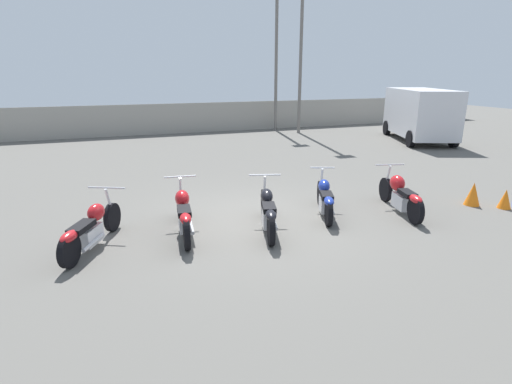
{
  "coord_description": "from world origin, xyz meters",
  "views": [
    {
      "loc": [
        -2.73,
        -7.46,
        3.01
      ],
      "look_at": [
        0.0,
        -0.1,
        0.65
      ],
      "focal_mm": 28.0,
      "sensor_mm": 36.0,
      "label": 1
    }
  ],
  "objects_px": {
    "motorcycle_slot_4": "(401,195)",
    "parked_van": "(420,113)",
    "traffic_cone_far": "(473,194)",
    "motorcycle_slot_1": "(184,213)",
    "motorcycle_slot_3": "(325,198)",
    "traffic_cone_near": "(505,199)",
    "light_pole_left": "(302,23)",
    "light_pole_right": "(276,47)",
    "motorcycle_slot_2": "(268,211)",
    "motorcycle_slot_0": "(91,228)"
  },
  "relations": [
    {
      "from": "motorcycle_slot_3",
      "to": "parked_van",
      "type": "bearing_deg",
      "value": 61.48
    },
    {
      "from": "motorcycle_slot_2",
      "to": "motorcycle_slot_3",
      "type": "bearing_deg",
      "value": 31.49
    },
    {
      "from": "motorcycle_slot_3",
      "to": "traffic_cone_near",
      "type": "bearing_deg",
      "value": 8.09
    },
    {
      "from": "motorcycle_slot_1",
      "to": "light_pole_right",
      "type": "bearing_deg",
      "value": 66.99
    },
    {
      "from": "light_pole_left",
      "to": "motorcycle_slot_1",
      "type": "distance_m",
      "value": 14.85
    },
    {
      "from": "motorcycle_slot_0",
      "to": "motorcycle_slot_2",
      "type": "relative_size",
      "value": 0.97
    },
    {
      "from": "light_pole_right",
      "to": "parked_van",
      "type": "height_order",
      "value": "light_pole_right"
    },
    {
      "from": "motorcycle_slot_4",
      "to": "light_pole_left",
      "type": "bearing_deg",
      "value": 89.38
    },
    {
      "from": "motorcycle_slot_0",
      "to": "motorcycle_slot_1",
      "type": "relative_size",
      "value": 0.91
    },
    {
      "from": "light_pole_right",
      "to": "motorcycle_slot_4",
      "type": "xyz_separation_m",
      "value": [
        -2.57,
        -13.17,
        -3.86
      ]
    },
    {
      "from": "traffic_cone_far",
      "to": "motorcycle_slot_1",
      "type": "bearing_deg",
      "value": 174.82
    },
    {
      "from": "light_pole_left",
      "to": "motorcycle_slot_3",
      "type": "distance_m",
      "value": 13.44
    },
    {
      "from": "motorcycle_slot_0",
      "to": "traffic_cone_far",
      "type": "distance_m",
      "value": 8.36
    },
    {
      "from": "motorcycle_slot_3",
      "to": "motorcycle_slot_4",
      "type": "relative_size",
      "value": 0.89
    },
    {
      "from": "motorcycle_slot_2",
      "to": "light_pole_left",
      "type": "bearing_deg",
      "value": 77.84
    },
    {
      "from": "light_pole_right",
      "to": "motorcycle_slot_0",
      "type": "xyz_separation_m",
      "value": [
        -8.98,
        -12.85,
        -3.88
      ]
    },
    {
      "from": "motorcycle_slot_2",
      "to": "traffic_cone_far",
      "type": "height_order",
      "value": "motorcycle_slot_2"
    },
    {
      "from": "motorcycle_slot_3",
      "to": "parked_van",
      "type": "distance_m",
      "value": 11.65
    },
    {
      "from": "motorcycle_slot_1",
      "to": "parked_van",
      "type": "xyz_separation_m",
      "value": [
        12.08,
        7.34,
        0.85
      ]
    },
    {
      "from": "motorcycle_slot_1",
      "to": "parked_van",
      "type": "bearing_deg",
      "value": 38.11
    },
    {
      "from": "traffic_cone_near",
      "to": "traffic_cone_far",
      "type": "relative_size",
      "value": 0.82
    },
    {
      "from": "motorcycle_slot_2",
      "to": "traffic_cone_far",
      "type": "distance_m",
      "value": 5.12
    },
    {
      "from": "motorcycle_slot_2",
      "to": "traffic_cone_near",
      "type": "bearing_deg",
      "value": 10.06
    },
    {
      "from": "motorcycle_slot_0",
      "to": "motorcycle_slot_4",
      "type": "distance_m",
      "value": 6.42
    },
    {
      "from": "motorcycle_slot_2",
      "to": "traffic_cone_near",
      "type": "height_order",
      "value": "motorcycle_slot_2"
    },
    {
      "from": "motorcycle_slot_4",
      "to": "traffic_cone_far",
      "type": "distance_m",
      "value": 1.95
    },
    {
      "from": "motorcycle_slot_0",
      "to": "motorcycle_slot_1",
      "type": "height_order",
      "value": "motorcycle_slot_1"
    },
    {
      "from": "light_pole_left",
      "to": "motorcycle_slot_0",
      "type": "distance_m",
      "value": 15.9
    },
    {
      "from": "light_pole_right",
      "to": "parked_van",
      "type": "relative_size",
      "value": 1.42
    },
    {
      "from": "light_pole_left",
      "to": "traffic_cone_near",
      "type": "distance_m",
      "value": 13.53
    },
    {
      "from": "motorcycle_slot_0",
      "to": "motorcycle_slot_2",
      "type": "height_order",
      "value": "motorcycle_slot_2"
    },
    {
      "from": "light_pole_left",
      "to": "parked_van",
      "type": "xyz_separation_m",
      "value": [
        4.0,
        -4.13,
        -4.02
      ]
    },
    {
      "from": "motorcycle_slot_3",
      "to": "light_pole_left",
      "type": "bearing_deg",
      "value": 88.74
    },
    {
      "from": "motorcycle_slot_4",
      "to": "traffic_cone_far",
      "type": "relative_size",
      "value": 3.78
    },
    {
      "from": "motorcycle_slot_0",
      "to": "motorcycle_slot_4",
      "type": "height_order",
      "value": "motorcycle_slot_4"
    },
    {
      "from": "motorcycle_slot_4",
      "to": "traffic_cone_near",
      "type": "xyz_separation_m",
      "value": [
        2.44,
        -0.63,
        -0.18
      ]
    },
    {
      "from": "motorcycle_slot_2",
      "to": "motorcycle_slot_4",
      "type": "distance_m",
      "value": 3.18
    },
    {
      "from": "traffic_cone_far",
      "to": "motorcycle_slot_2",
      "type": "bearing_deg",
      "value": 177.7
    },
    {
      "from": "motorcycle_slot_2",
      "to": "motorcycle_slot_0",
      "type": "bearing_deg",
      "value": -168.78
    },
    {
      "from": "motorcycle_slot_4",
      "to": "parked_van",
      "type": "height_order",
      "value": "parked_van"
    },
    {
      "from": "motorcycle_slot_0",
      "to": "motorcycle_slot_1",
      "type": "xyz_separation_m",
      "value": [
        1.66,
        0.1,
        0.04
      ]
    },
    {
      "from": "parked_van",
      "to": "traffic_cone_far",
      "type": "xyz_separation_m",
      "value": [
        -5.39,
        -7.94,
        -0.99
      ]
    },
    {
      "from": "motorcycle_slot_3",
      "to": "traffic_cone_far",
      "type": "distance_m",
      "value": 3.66
    },
    {
      "from": "parked_van",
      "to": "traffic_cone_near",
      "type": "bearing_deg",
      "value": -98.21
    },
    {
      "from": "parked_van",
      "to": "motorcycle_slot_2",
      "type": "bearing_deg",
      "value": -121.58
    },
    {
      "from": "light_pole_left",
      "to": "traffic_cone_near",
      "type": "bearing_deg",
      "value": -94.08
    },
    {
      "from": "light_pole_right",
      "to": "motorcycle_slot_1",
      "type": "height_order",
      "value": "light_pole_right"
    },
    {
      "from": "light_pole_left",
      "to": "parked_van",
      "type": "relative_size",
      "value": 1.81
    },
    {
      "from": "light_pole_right",
      "to": "motorcycle_slot_3",
      "type": "height_order",
      "value": "light_pole_right"
    },
    {
      "from": "light_pole_left",
      "to": "motorcycle_slot_2",
      "type": "bearing_deg",
      "value": -118.74
    }
  ]
}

